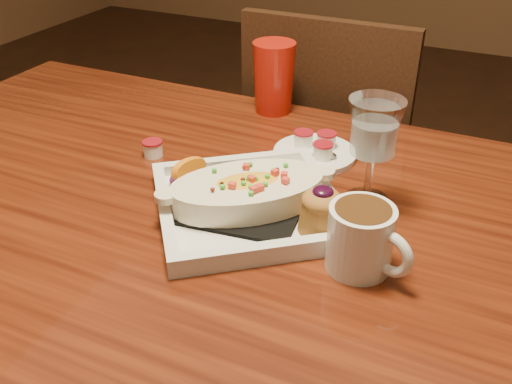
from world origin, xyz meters
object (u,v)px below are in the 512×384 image
at_px(coffee_mug, 362,237).
at_px(red_tumbler, 274,78).
at_px(plate, 253,197).
at_px(saucer, 315,151).
at_px(chair_far, 333,168).
at_px(goblet, 374,134).
at_px(table, 219,259).

distance_m(coffee_mug, red_tumbler, 0.54).
height_order(plate, coffee_mug, coffee_mug).
bearing_deg(saucer, plate, -95.60).
height_order(chair_far, plate, chair_far).
relative_size(coffee_mug, goblet, 0.69).
xyz_separation_m(table, red_tumbler, (-0.08, 0.40, 0.17)).
bearing_deg(table, chair_far, 90.00).
bearing_deg(red_tumbler, coffee_mug, -53.94).
bearing_deg(plate, coffee_mug, -54.98).
height_order(table, plate, plate).
bearing_deg(coffee_mug, red_tumbler, 146.02).
xyz_separation_m(table, plate, (0.05, 0.02, 0.13)).
height_order(saucer, red_tumbler, red_tumbler).
distance_m(table, goblet, 0.33).
distance_m(chair_far, red_tumbler, 0.40).
height_order(table, goblet, goblet).
height_order(chair_far, goblet, chair_far).
relative_size(chair_far, saucer, 6.06).
height_order(table, saucer, saucer).
distance_m(plate, saucer, 0.22).
distance_m(chair_far, saucer, 0.47).
xyz_separation_m(saucer, red_tumbler, (-0.15, 0.16, 0.06)).
xyz_separation_m(table, coffee_mug, (0.24, -0.04, 0.15)).
distance_m(coffee_mug, saucer, 0.33).
xyz_separation_m(plate, goblet, (0.15, 0.11, 0.09)).
bearing_deg(plate, saucer, 46.52).
bearing_deg(red_tumbler, saucer, -46.39).
distance_m(plate, coffee_mug, 0.20).
bearing_deg(saucer, table, -107.66).
relative_size(table, plate, 3.87).
distance_m(chair_far, plate, 0.67).
distance_m(table, coffee_mug, 0.29).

